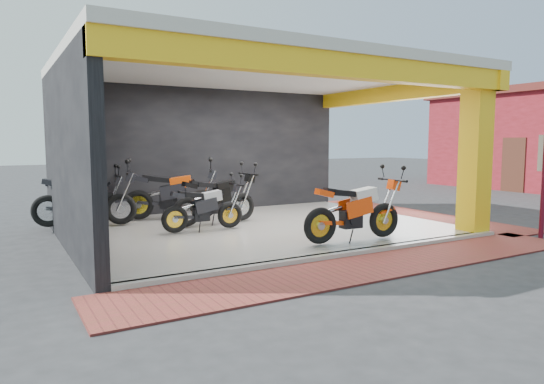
% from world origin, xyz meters
% --- Properties ---
extents(ground, '(80.00, 80.00, 0.00)m').
position_xyz_m(ground, '(0.00, 0.00, 0.00)').
color(ground, '#2D2D30').
rests_on(ground, ground).
extents(showroom_floor, '(8.00, 6.00, 0.10)m').
position_xyz_m(showroom_floor, '(0.00, 2.00, 0.05)').
color(showroom_floor, beige).
rests_on(showroom_floor, ground).
extents(showroom_ceiling, '(8.40, 6.40, 0.20)m').
position_xyz_m(showroom_ceiling, '(0.00, 2.00, 3.60)').
color(showroom_ceiling, beige).
rests_on(showroom_ceiling, corner_column).
extents(back_wall, '(8.20, 0.20, 3.50)m').
position_xyz_m(back_wall, '(0.00, 5.10, 1.75)').
color(back_wall, black).
rests_on(back_wall, ground).
extents(left_wall, '(0.20, 6.20, 3.50)m').
position_xyz_m(left_wall, '(-4.10, 2.00, 1.75)').
color(left_wall, black).
rests_on(left_wall, ground).
extents(corner_column, '(0.50, 0.50, 3.50)m').
position_xyz_m(corner_column, '(3.75, -0.75, 1.75)').
color(corner_column, yellow).
rests_on(corner_column, ground).
extents(header_beam_front, '(8.40, 0.30, 0.40)m').
position_xyz_m(header_beam_front, '(0.00, -1.00, 3.30)').
color(header_beam_front, yellow).
rests_on(header_beam_front, corner_column).
extents(header_beam_right, '(0.30, 6.40, 0.40)m').
position_xyz_m(header_beam_right, '(4.00, 2.00, 3.30)').
color(header_beam_right, yellow).
rests_on(header_beam_right, corner_column).
extents(floor_kerb, '(8.00, 0.20, 0.10)m').
position_xyz_m(floor_kerb, '(0.00, -1.02, 0.05)').
color(floor_kerb, beige).
rests_on(floor_kerb, ground).
extents(paver_front, '(9.00, 1.40, 0.03)m').
position_xyz_m(paver_front, '(0.00, -1.80, 0.01)').
color(paver_front, '#963531').
rests_on(paver_front, ground).
extents(paver_right, '(1.40, 7.00, 0.03)m').
position_xyz_m(paver_right, '(4.80, 2.00, 0.01)').
color(paver_right, '#963531').
rests_on(paver_right, ground).
extents(signpost, '(0.09, 0.33, 2.36)m').
position_xyz_m(signpost, '(4.58, -1.79, 1.29)').
color(signpost, '#580D1D').
rests_on(signpost, ground).
extents(moto_hero, '(2.35, 1.00, 1.41)m').
position_xyz_m(moto_hero, '(1.43, -0.47, 0.80)').
color(moto_hero, '#FF440A').
rests_on(moto_hero, showroom_floor).
extents(moto_row_a, '(1.95, 0.77, 1.18)m').
position_xyz_m(moto_row_a, '(-0.80, 2.02, 0.69)').
color(moto_row_a, black).
rests_on(moto_row_a, showroom_floor).
extents(moto_row_b, '(2.33, 1.06, 1.38)m').
position_xyz_m(moto_row_b, '(-0.12, 2.79, 0.79)').
color(moto_row_b, black).
rests_on(moto_row_b, showroom_floor).
extents(moto_row_c, '(2.57, 1.74, 1.48)m').
position_xyz_m(moto_row_c, '(-0.80, 3.60, 0.84)').
color(moto_row_c, black).
rests_on(moto_row_c, showroom_floor).
extents(moto_row_d, '(2.56, 1.57, 1.47)m').
position_xyz_m(moto_row_d, '(-2.80, 3.66, 0.84)').
color(moto_row_d, black).
rests_on(moto_row_d, showroom_floor).
extents(moto_row_e, '(2.21, 0.99, 1.31)m').
position_xyz_m(moto_row_e, '(-2.80, 4.72, 0.75)').
color(moto_row_e, black).
rests_on(moto_row_e, showroom_floor).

